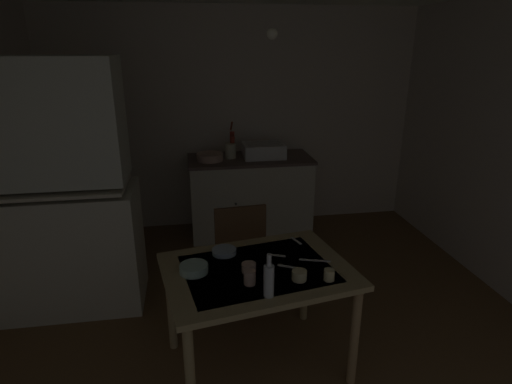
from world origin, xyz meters
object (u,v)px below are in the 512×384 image
at_px(sink_basin, 264,150).
at_px(teacup_cream, 329,275).
at_px(mixing_bowl_counter, 210,157).
at_px(chair_far_side, 238,254).
at_px(hutch_cabinet, 65,199).
at_px(glass_bottle, 269,280).
at_px(dining_table, 258,281).
at_px(serving_bowl_wide, 194,269).
at_px(hand_pump, 232,142).

bearing_deg(sink_basin, teacup_cream, -90.54).
xyz_separation_m(mixing_bowl_counter, chair_far_side, (0.12, -1.42, -0.42)).
relative_size(hutch_cabinet, chair_far_side, 2.10).
relative_size(mixing_bowl_counter, teacup_cream, 4.12).
relative_size(sink_basin, glass_bottle, 1.72).
bearing_deg(dining_table, mixing_bowl_counter, 94.76).
distance_m(sink_basin, mixing_bowl_counter, 0.59).
distance_m(hutch_cabinet, chair_far_side, 1.39).
bearing_deg(hutch_cabinet, serving_bowl_wide, -44.27).
bearing_deg(hand_pump, hutch_cabinet, -139.67).
distance_m(sink_basin, serving_bowl_wide, 2.24).
xyz_separation_m(sink_basin, chair_far_side, (-0.46, -1.47, -0.46)).
height_order(hand_pump, serving_bowl_wide, hand_pump).
bearing_deg(mixing_bowl_counter, chair_far_side, -85.05).
bearing_deg(chair_far_side, mixing_bowl_counter, 94.95).
relative_size(mixing_bowl_counter, serving_bowl_wide, 1.60).
bearing_deg(hand_pump, teacup_cream, -82.43).
height_order(chair_far_side, serving_bowl_wide, chair_far_side).
height_order(hutch_cabinet, hand_pump, hutch_cabinet).
xyz_separation_m(mixing_bowl_counter, serving_bowl_wide, (-0.22, -2.03, -0.16)).
bearing_deg(hutch_cabinet, mixing_bowl_counter, 43.52).
bearing_deg(dining_table, chair_far_side, 94.35).
distance_m(mixing_bowl_counter, serving_bowl_wide, 2.05).
xyz_separation_m(chair_far_side, glass_bottle, (0.06, -0.94, 0.33)).
distance_m(mixing_bowl_counter, teacup_cream, 2.32).
bearing_deg(teacup_cream, chair_far_side, 117.75).
bearing_deg(teacup_cream, mixing_bowl_counter, 104.02).
relative_size(sink_basin, dining_table, 0.35).
relative_size(hutch_cabinet, sink_basin, 4.45).
height_order(mixing_bowl_counter, serving_bowl_wide, mixing_bowl_counter).
height_order(hutch_cabinet, sink_basin, hutch_cabinet).
relative_size(hutch_cabinet, dining_table, 1.56).
relative_size(dining_table, teacup_cream, 18.69).
xyz_separation_m(hutch_cabinet, chair_far_side, (1.29, -0.31, -0.43)).
distance_m(hutch_cabinet, mixing_bowl_counter, 1.61).
bearing_deg(dining_table, hutch_cabinet, 144.81).
bearing_deg(glass_bottle, sink_basin, 80.54).
bearing_deg(serving_bowl_wide, sink_basin, 68.98).
xyz_separation_m(sink_basin, hand_pump, (-0.33, 0.05, 0.09)).
bearing_deg(chair_far_side, teacup_cream, -62.25).
distance_m(hand_pump, dining_table, 2.19).
height_order(hutch_cabinet, chair_far_side, hutch_cabinet).
bearing_deg(hutch_cabinet, hand_pump, 40.33).
xyz_separation_m(hand_pump, dining_table, (-0.08, -2.15, -0.41)).
bearing_deg(serving_bowl_wide, chair_far_side, 61.24).
bearing_deg(serving_bowl_wide, hutch_cabinet, 135.73).
xyz_separation_m(hutch_cabinet, glass_bottle, (1.35, -1.25, -0.09)).
relative_size(sink_basin, mixing_bowl_counter, 1.59).
height_order(hand_pump, teacup_cream, hand_pump).
bearing_deg(chair_far_side, hutch_cabinet, 166.63).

